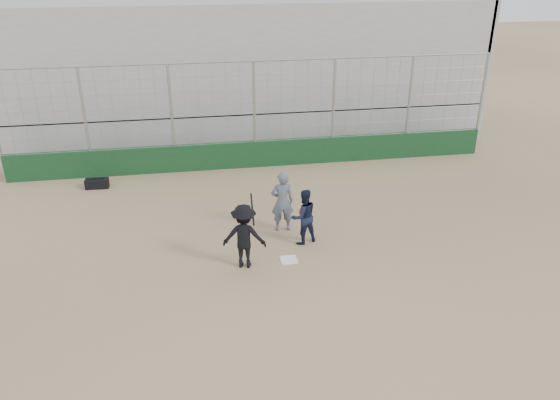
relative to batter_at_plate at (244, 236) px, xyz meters
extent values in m
plane|color=brown|center=(1.19, 0.06, -0.88)|extent=(90.00, 90.00, 0.00)
cube|color=white|center=(1.19, 0.06, -0.87)|extent=(0.44, 0.44, 0.02)
cube|color=#103218|center=(1.19, 7.06, -0.38)|extent=(18.00, 0.25, 1.00)
cylinder|color=gray|center=(1.19, 7.06, 1.12)|extent=(0.10, 0.10, 4.00)
cylinder|color=gray|center=(10.19, 7.06, 1.12)|extent=(0.10, 0.10, 4.00)
cylinder|color=gray|center=(1.19, 7.06, 3.12)|extent=(18.00, 0.07, 0.07)
cube|color=gray|center=(1.19, 12.01, -0.08)|extent=(20.00, 6.70, 1.60)
cube|color=gray|center=(1.19, 12.01, 2.82)|extent=(20.00, 6.70, 4.20)
cube|color=gray|center=(-8.81, 12.01, 2.02)|extent=(0.25, 6.70, 6.10)
cube|color=gray|center=(11.19, 12.01, 2.02)|extent=(0.25, 6.70, 6.10)
imported|color=black|center=(0.00, 0.00, 0.00)|extent=(1.26, 0.90, 1.77)
cylinder|color=black|center=(0.25, 0.15, 0.68)|extent=(0.07, 0.57, 0.71)
imported|color=black|center=(1.78, 0.93, -0.34)|extent=(0.97, 0.86, 1.08)
sphere|color=maroon|center=(1.78, 0.93, 0.10)|extent=(0.28, 0.28, 0.28)
imported|color=#4E5663|center=(1.32, 1.81, -0.05)|extent=(0.68, 0.45, 1.67)
cube|color=black|center=(-4.53, 5.94, -0.72)|extent=(0.80, 0.37, 0.34)
cylinder|color=black|center=(-4.53, 5.94, -0.53)|extent=(0.51, 0.06, 0.04)
camera|label=1|loc=(-1.17, -12.37, 6.85)|focal=35.00mm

